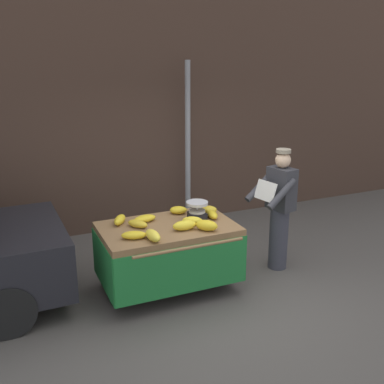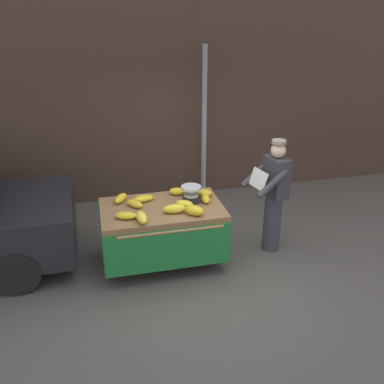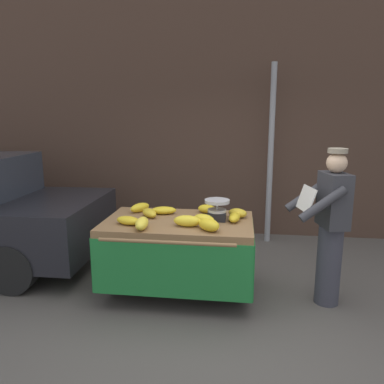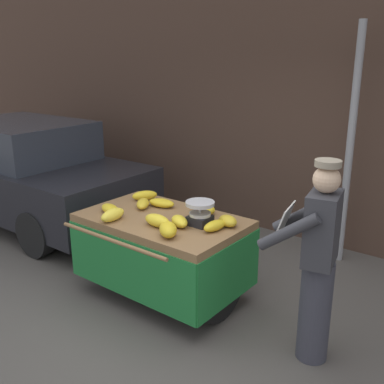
# 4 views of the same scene
# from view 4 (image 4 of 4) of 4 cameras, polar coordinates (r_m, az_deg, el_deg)

# --- Properties ---
(ground_plane) EXTENTS (60.00, 60.00, 0.00)m
(ground_plane) POSITION_cam_4_polar(r_m,az_deg,el_deg) (4.34, -2.09, -17.61)
(ground_plane) COLOR #514C47
(back_wall) EXTENTS (16.00, 0.24, 4.32)m
(back_wall) POSITION_cam_4_polar(r_m,az_deg,el_deg) (6.15, 16.21, 13.51)
(back_wall) COLOR #473328
(back_wall) RESTS_ON ground
(street_pole) EXTENTS (0.09, 0.09, 2.83)m
(street_pole) POSITION_cam_4_polar(r_m,az_deg,el_deg) (5.60, 19.32, 5.25)
(street_pole) COLOR gray
(street_pole) RESTS_ON ground
(banana_cart) EXTENTS (1.68, 1.23, 0.89)m
(banana_cart) POSITION_cam_4_polar(r_m,az_deg,el_deg) (4.66, -3.74, -5.95)
(banana_cart) COLOR olive
(banana_cart) RESTS_ON ground
(weighing_scale) EXTENTS (0.28, 0.28, 0.24)m
(weighing_scale) POSITION_cam_4_polar(r_m,az_deg,el_deg) (4.33, 1.02, -2.70)
(weighing_scale) COLOR black
(weighing_scale) RESTS_ON banana_cart
(banana_bunch_0) EXTENTS (0.15, 0.29, 0.10)m
(banana_bunch_0) POSITION_cam_4_polar(r_m,az_deg,el_deg) (4.22, 2.90, -4.27)
(banana_bunch_0) COLOR gold
(banana_bunch_0) RESTS_ON banana_cart
(banana_bunch_1) EXTENTS (0.15, 0.31, 0.12)m
(banana_bunch_1) POSITION_cam_4_polar(r_m,az_deg,el_deg) (4.52, -9.99, -2.86)
(banana_bunch_1) COLOR yellow
(banana_bunch_1) RESTS_ON banana_cart
(banana_bunch_2) EXTENTS (0.30, 0.30, 0.13)m
(banana_bunch_2) POSITION_cam_4_polar(r_m,az_deg,el_deg) (4.08, -3.04, -4.75)
(banana_bunch_2) COLOR gold
(banana_bunch_2) RESTS_ON banana_cart
(banana_bunch_3) EXTENTS (0.27, 0.30, 0.09)m
(banana_bunch_3) POSITION_cam_4_polar(r_m,az_deg,el_deg) (4.85, -6.23, -1.47)
(banana_bunch_3) COLOR gold
(banana_bunch_3) RESTS_ON banana_cart
(banana_bunch_4) EXTENTS (0.29, 0.25, 0.10)m
(banana_bunch_4) POSITION_cam_4_polar(r_m,az_deg,el_deg) (4.31, -1.60, -3.71)
(banana_bunch_4) COLOR yellow
(banana_bunch_4) RESTS_ON banana_cart
(banana_bunch_5) EXTENTS (0.27, 0.23, 0.10)m
(banana_bunch_5) POSITION_cam_4_polar(r_m,az_deg,el_deg) (4.65, 1.81, -2.16)
(banana_bunch_5) COLOR gold
(banana_bunch_5) RESTS_ON banana_cart
(banana_bunch_6) EXTENTS (0.26, 0.23, 0.10)m
(banana_bunch_6) POSITION_cam_4_polar(r_m,az_deg,el_deg) (4.33, 4.53, -3.66)
(banana_bunch_6) COLOR gold
(banana_bunch_6) RESTS_ON banana_cart
(banana_bunch_7) EXTENTS (0.32, 0.22, 0.09)m
(banana_bunch_7) POSITION_cam_4_polar(r_m,az_deg,el_deg) (4.74, -10.31, -2.12)
(banana_bunch_7) COLOR gold
(banana_bunch_7) RESTS_ON banana_cart
(banana_bunch_8) EXTENTS (0.30, 0.15, 0.12)m
(banana_bunch_8) POSITION_cam_4_polar(r_m,az_deg,el_deg) (4.32, -4.40, -3.62)
(banana_bunch_8) COLOR yellow
(banana_bunch_8) RESTS_ON banana_cart
(banana_bunch_9) EXTENTS (0.32, 0.21, 0.09)m
(banana_bunch_9) POSITION_cam_4_polar(r_m,az_deg,el_deg) (4.86, -3.86, -1.38)
(banana_bunch_9) COLOR gold
(banana_bunch_9) RESTS_ON banana_cart
(banana_bunch_10) EXTENTS (0.25, 0.30, 0.11)m
(banana_bunch_10) POSITION_cam_4_polar(r_m,az_deg,el_deg) (5.10, -5.99, -0.44)
(banana_bunch_10) COLOR gold
(banana_bunch_10) RESTS_ON banana_cart
(vendor_person) EXTENTS (0.65, 0.60, 1.71)m
(vendor_person) POSITION_cam_4_polar(r_m,az_deg,el_deg) (3.78, 15.52, -8.58)
(vendor_person) COLOR #383842
(vendor_person) RESTS_ON ground
(parked_car) EXTENTS (3.93, 1.80, 1.51)m
(parked_car) POSITION_cam_4_polar(r_m,az_deg,el_deg) (7.30, -20.04, 2.39)
(parked_car) COLOR black
(parked_car) RESTS_ON ground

